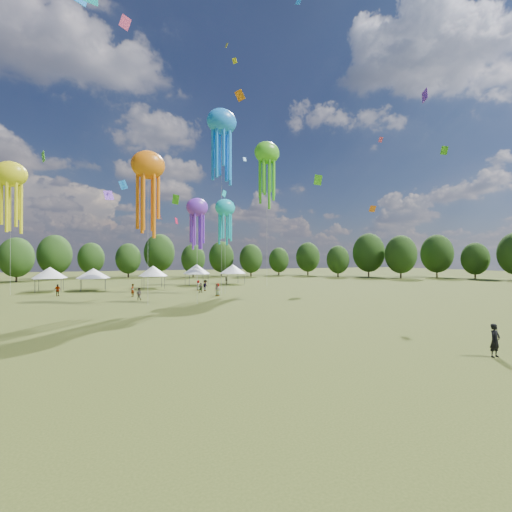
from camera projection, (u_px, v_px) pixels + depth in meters
name	position (u px, v px, depth m)	size (l,w,h in m)	color
ground	(351.00, 371.00, 17.96)	(300.00, 300.00, 0.00)	#384416
observer_main	(495.00, 340.00, 20.41)	(0.71, 0.47, 1.95)	black
spectator_near	(139.00, 294.00, 47.72)	(0.82, 0.64, 1.68)	gray
spectators_far	(187.00, 287.00, 59.37)	(32.42, 23.73, 1.93)	gray
festival_tents	(154.00, 271.00, 68.28)	(40.31, 9.68, 4.46)	#47474C
show_kites	(191.00, 171.00, 57.42)	(48.39, 23.60, 29.76)	orange
small_kites	(190.00, 120.00, 59.10)	(73.85, 60.30, 44.14)	orange
treeline	(143.00, 254.00, 73.58)	(201.57, 95.24, 13.43)	#38281C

